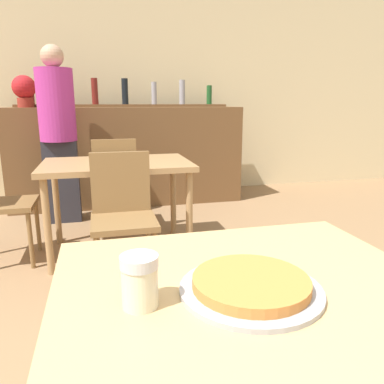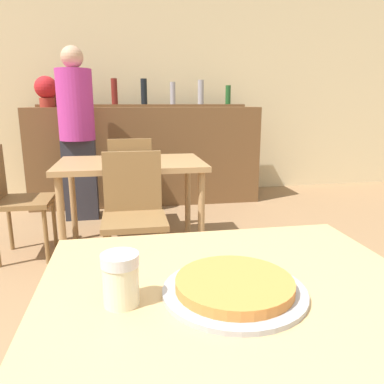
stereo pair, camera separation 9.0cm
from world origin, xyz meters
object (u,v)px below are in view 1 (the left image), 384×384
at_px(pizza_tray, 251,286).
at_px(chair_far_side_front, 123,209).
at_px(cheese_shaker, 140,281).
at_px(person_standing, 58,130).
at_px(potted_plant, 24,89).
at_px(chair_far_side_back, 115,177).

bearing_deg(pizza_tray, chair_far_side_front, 96.79).
relative_size(cheese_shaker, person_standing, 0.07).
xyz_separation_m(chair_far_side_front, pizza_tray, (0.19, -1.61, 0.26)).
height_order(pizza_tray, person_standing, person_standing).
xyz_separation_m(pizza_tray, person_standing, (-0.69, 3.09, 0.15)).
relative_size(chair_far_side_front, pizza_tray, 2.63).
distance_m(chair_far_side_front, potted_plant, 2.32).
bearing_deg(chair_far_side_back, cheese_shaker, 88.79).
bearing_deg(chair_far_side_front, pizza_tray, -83.21).
bearing_deg(chair_far_side_front, chair_far_side_back, 90.00).
height_order(pizza_tray, cheese_shaker, cheese_shaker).
bearing_deg(chair_far_side_front, potted_plant, 112.88).
bearing_deg(cheese_shaker, pizza_tray, -0.47).
bearing_deg(chair_far_side_back, person_standing, -39.02).
xyz_separation_m(pizza_tray, cheese_shaker, (-0.25, 0.00, 0.04)).
bearing_deg(cheese_shaker, person_standing, 98.06).
distance_m(chair_far_side_back, cheese_shaker, 2.71).
bearing_deg(potted_plant, person_standing, -56.29).
distance_m(cheese_shaker, potted_plant, 3.74).
bearing_deg(person_standing, pizza_tray, -77.49).
relative_size(chair_far_side_back, person_standing, 0.51).
relative_size(person_standing, potted_plant, 5.11).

